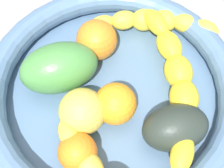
% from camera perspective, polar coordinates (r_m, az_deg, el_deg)
% --- Properties ---
extents(kitchen_counter, '(1.20, 1.20, 0.03)m').
position_cam_1_polar(kitchen_counter, '(0.52, 0.00, -3.78)').
color(kitchen_counter, '#979792').
rests_on(kitchen_counter, ground).
extents(fruit_bowl, '(0.37, 0.37, 0.06)m').
position_cam_1_polar(fruit_bowl, '(0.48, 0.00, -1.30)').
color(fruit_bowl, slate).
rests_on(fruit_bowl, kitchen_counter).
extents(banana_draped_right, '(0.20, 0.08, 0.04)m').
position_cam_1_polar(banana_draped_right, '(0.54, 7.24, 10.47)').
color(banana_draped_right, yellow).
rests_on(banana_draped_right, fruit_bowl).
extents(banana_arching_top, '(0.07, 0.27, 0.05)m').
position_cam_1_polar(banana_arching_top, '(0.47, 11.01, 0.20)').
color(banana_arching_top, yellow).
rests_on(banana_arching_top, fruit_bowl).
extents(orange_front, '(0.05, 0.05, 0.05)m').
position_cam_1_polar(orange_front, '(0.43, -5.92, -11.48)').
color(orange_front, orange).
rests_on(orange_front, fruit_bowl).
extents(orange_mid_left, '(0.06, 0.06, 0.06)m').
position_cam_1_polar(orange_mid_left, '(0.45, 0.90, -3.36)').
color(orange_mid_left, orange).
rests_on(orange_mid_left, fruit_bowl).
extents(orange_mid_right, '(0.06, 0.06, 0.06)m').
position_cam_1_polar(orange_mid_right, '(0.50, -2.63, 7.54)').
color(orange_mid_right, orange).
rests_on(orange_mid_right, fruit_bowl).
extents(apple_yellow, '(0.06, 0.06, 0.06)m').
position_cam_1_polar(apple_yellow, '(0.44, -5.09, -4.69)').
color(apple_yellow, '#DDC44C').
rests_on(apple_yellow, fruit_bowl).
extents(mango_green, '(0.12, 0.09, 0.07)m').
position_cam_1_polar(mango_green, '(0.47, -9.04, 2.74)').
color(mango_green, '#488B41').
rests_on(mango_green, fruit_bowl).
extents(avocado_dark, '(0.09, 0.07, 0.06)m').
position_cam_1_polar(avocado_dark, '(0.44, 10.75, -7.38)').
color(avocado_dark, '#29332C').
rests_on(avocado_dark, fruit_bowl).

